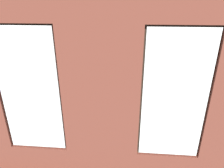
% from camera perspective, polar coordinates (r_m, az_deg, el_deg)
% --- Properties ---
extents(ground_plane, '(6.95, 5.71, 0.10)m').
position_cam_1_polar(ground_plane, '(6.38, 0.18, -8.45)').
color(ground_plane, brown).
extents(brick_wall_with_windows, '(6.35, 0.30, 3.39)m').
position_cam_1_polar(brick_wall_with_windows, '(3.39, -3.23, -5.42)').
color(brick_wall_with_windows, brown).
rests_on(brick_wall_with_windows, ground_plane).
extents(white_wall_right, '(0.10, 4.71, 3.39)m').
position_cam_1_polar(white_wall_right, '(6.52, -28.68, 6.14)').
color(white_wall_right, silver).
rests_on(white_wall_right, ground_plane).
extents(couch_by_window, '(2.02, 0.87, 0.80)m').
position_cam_1_polar(couch_by_window, '(4.76, -8.57, -15.58)').
color(couch_by_window, black).
rests_on(couch_by_window, ground_plane).
extents(couch_left, '(0.94, 2.10, 0.80)m').
position_cam_1_polar(couch_left, '(6.39, 22.96, -6.49)').
color(couch_left, black).
rests_on(couch_left, ground_plane).
extents(coffee_table, '(1.26, 0.72, 0.43)m').
position_cam_1_polar(coffee_table, '(6.59, 0.93, -3.15)').
color(coffee_table, tan).
rests_on(coffee_table, ground_plane).
extents(cup_ceramic, '(0.07, 0.07, 0.08)m').
position_cam_1_polar(cup_ceramic, '(6.55, 0.94, -2.38)').
color(cup_ceramic, silver).
rests_on(cup_ceramic, coffee_table).
extents(candle_jar, '(0.08, 0.08, 0.12)m').
position_cam_1_polar(candle_jar, '(6.47, -2.46, -2.50)').
color(candle_jar, '#B7333D').
rests_on(candle_jar, coffee_table).
extents(table_plant_small, '(0.15, 0.15, 0.23)m').
position_cam_1_polar(table_plant_small, '(6.60, -0.36, -1.35)').
color(table_plant_small, gray).
rests_on(table_plant_small, coffee_table).
extents(remote_black, '(0.13, 0.17, 0.02)m').
position_cam_1_polar(remote_black, '(6.46, 1.71, -3.05)').
color(remote_black, black).
rests_on(remote_black, coffee_table).
extents(remote_gray, '(0.08, 0.18, 0.02)m').
position_cam_1_polar(remote_gray, '(6.66, 3.99, -2.25)').
color(remote_gray, '#59595B').
rests_on(remote_gray, coffee_table).
extents(media_console, '(0.96, 0.42, 0.50)m').
position_cam_1_polar(media_console, '(6.94, -23.93, -5.01)').
color(media_console, black).
rests_on(media_console, ground_plane).
extents(tv_flatscreen, '(0.90, 0.20, 0.66)m').
position_cam_1_polar(tv_flatscreen, '(6.71, -24.70, -0.60)').
color(tv_flatscreen, black).
rests_on(tv_flatscreen, media_console).
extents(papasan_chair, '(1.07, 1.07, 0.68)m').
position_cam_1_polar(papasan_chair, '(7.53, -0.98, 0.84)').
color(papasan_chair, olive).
rests_on(papasan_chair, ground_plane).
extents(potted_plant_between_couches, '(1.03, 0.80, 1.14)m').
position_cam_1_polar(potted_plant_between_couches, '(4.57, 10.05, -13.73)').
color(potted_plant_between_couches, '#9E5638').
rests_on(potted_plant_between_couches, ground_plane).
extents(potted_plant_near_tv, '(0.99, 1.12, 1.50)m').
position_cam_1_polar(potted_plant_near_tv, '(5.68, -24.34, -3.70)').
color(potted_plant_near_tv, brown).
rests_on(potted_plant_near_tv, ground_plane).
extents(potted_plant_mid_room_small, '(0.35, 0.35, 0.59)m').
position_cam_1_polar(potted_plant_mid_room_small, '(6.75, 9.07, -2.81)').
color(potted_plant_mid_room_small, '#9E5638').
rests_on(potted_plant_mid_room_small, ground_plane).
extents(potted_plant_foreground_right, '(0.92, 0.94, 1.20)m').
position_cam_1_polar(potted_plant_foreground_right, '(8.23, -16.54, 3.31)').
color(potted_plant_foreground_right, '#47423D').
rests_on(potted_plant_foreground_right, ground_plane).
extents(potted_plant_by_left_couch, '(0.37, 0.37, 0.53)m').
position_cam_1_polar(potted_plant_by_left_couch, '(7.56, 16.95, -0.80)').
color(potted_plant_by_left_couch, '#47423D').
rests_on(potted_plant_by_left_couch, ground_plane).
extents(potted_plant_corner_near_left, '(0.68, 0.68, 1.10)m').
position_cam_1_polar(potted_plant_corner_near_left, '(8.03, 20.39, 2.65)').
color(potted_plant_corner_near_left, beige).
rests_on(potted_plant_corner_near_left, ground_plane).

